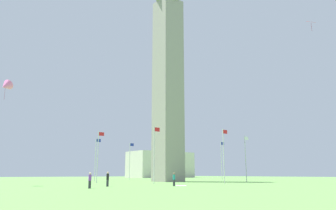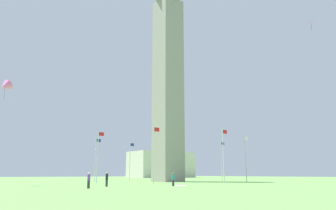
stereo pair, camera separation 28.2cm
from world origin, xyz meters
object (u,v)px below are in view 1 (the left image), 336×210
Objects in this scene: kite_red_diamond at (311,22)px; distant_building at (161,165)px; obelisk_monument at (168,75)px; picnic_blanket_near_first_person at (181,186)px; flagpole_nw at (246,157)px; kite_pink_delta at (5,86)px; person_black_shirt at (108,179)px; flagpole_w at (224,153)px; flagpole_se at (96,158)px; flagpole_s at (98,154)px; person_purple_shirt at (90,180)px; flagpole_n at (222,159)px; person_teal_shirt at (174,179)px; flagpole_sw at (154,152)px; flagpole_ne at (177,160)px; flagpole_e at (130,160)px.

kite_red_diamond reaches higher than distant_building.
obelisk_monument reaches higher than picnic_blanket_near_first_person.
obelisk_monument reaches higher than kite_red_diamond.
kite_pink_delta is at bearing 172.04° from flagpole_nw.
flagpole_nw reaches higher than person_black_shirt.
distant_building is (41.56, 76.27, 0.44)m from flagpole_w.
flagpole_se is 11.77m from flagpole_s.
person_purple_shirt is (-3.97, -3.80, -0.05)m from person_black_shirt.
flagpole_n is 35.70m from person_teal_shirt.
obelisk_monument reaches higher than flagpole_nw.
person_purple_shirt is (-25.30, -19.90, -21.42)m from obelisk_monument.
flagpole_w is 21.76m from person_black_shirt.
flagpole_ne is at bearing 45.00° from flagpole_sw.
person_teal_shirt is at bearing -109.10° from flagpole_sw.
flagpole_e is at bearing 112.50° from flagpole_nw.
obelisk_monument is 4.98× the size of flagpole_nw.
distant_building reaches higher than flagpole_e.
flagpole_se is (-10.87, -4.50, 0.00)m from flagpole_e.
flagpole_s and flagpole_sw have the same top height.
person_teal_shirt is (1.38, -19.89, -4.04)m from flagpole_s.
obelisk_monument is 31.71m from picnic_blanket_near_first_person.
obelisk_monument reaches higher than flagpole_se.
person_teal_shirt is at bearing -145.89° from flagpole_n.
obelisk_monument is at bearing -124.35° from distant_building.
kite_red_diamond is (-0.76, -24.64, 24.16)m from flagpole_n.
person_black_shirt is 9.70m from picnic_blanket_near_first_person.
flagpole_w is at bearing -118.59° from distant_building.
flagpole_s is 1.00× the size of flagpole_sw.
flagpole_sw is 4.12× the size of kite_red_diamond.
distant_building reaches higher than flagpole_sw.
person_black_shirt is (-6.01, -16.10, -3.98)m from flagpole_s.
flagpole_n is at bearing 88.22° from kite_red_diamond.
flagpole_ne is 1.00× the size of flagpole_e.
flagpole_nw reaches higher than person_teal_shirt.
obelisk_monument is at bearing -17.39° from person_black_shirt.
flagpole_e is 38.78m from kite_pink_delta.
flagpole_e is 36.86m from picnic_blanket_near_first_person.
flagpole_nw is 5.36× the size of person_teal_shirt.
flagpole_e and flagpole_sw have the same top height.
kite_pink_delta is (-47.30, -4.88, 8.62)m from flagpole_n.
flagpole_s is 20.35m from person_teal_shirt.
flagpole_ne is at bearing 22.50° from flagpole_s.
flagpole_sw is 3.01× the size of kite_pink_delta.
kite_red_diamond is 52.89m from kite_pink_delta.
flagpole_n and flagpole_ne have the same top height.
picnic_blanket_near_first_person is (-23.06, -29.94, -4.86)m from flagpole_ne.
person_teal_shirt is 0.06× the size of distant_building.
flagpole_nw is at bearing -20.21° from person_teal_shirt.
kite_red_diamond reaches higher than flagpole_e.
flagpole_e is 48.97m from kite_red_diamond.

